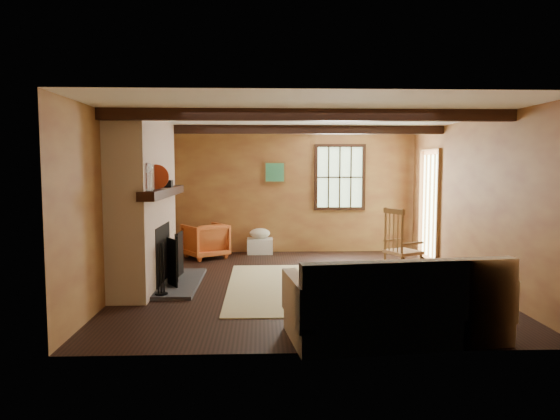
{
  "coord_description": "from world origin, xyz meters",
  "views": [
    {
      "loc": [
        -0.57,
        -7.2,
        1.72
      ],
      "look_at": [
        -0.28,
        0.4,
        1.05
      ],
      "focal_mm": 32.0,
      "sensor_mm": 36.0,
      "label": 1
    }
  ],
  "objects_px": {
    "fireplace": "(146,209)",
    "armchair": "(205,241)",
    "laundry_basket": "(260,246)",
    "rocking_chair": "(401,249)",
    "sofa": "(397,309)"
  },
  "relations": [
    {
      "from": "fireplace",
      "to": "armchair",
      "type": "height_order",
      "value": "fireplace"
    },
    {
      "from": "sofa",
      "to": "laundry_basket",
      "type": "height_order",
      "value": "sofa"
    },
    {
      "from": "laundry_basket",
      "to": "fireplace",
      "type": "bearing_deg",
      "value": -122.5
    },
    {
      "from": "rocking_chair",
      "to": "laundry_basket",
      "type": "height_order",
      "value": "rocking_chair"
    },
    {
      "from": "rocking_chair",
      "to": "armchair",
      "type": "relative_size",
      "value": 1.53
    },
    {
      "from": "laundry_basket",
      "to": "armchair",
      "type": "relative_size",
      "value": 0.7
    },
    {
      "from": "rocking_chair",
      "to": "laundry_basket",
      "type": "bearing_deg",
      "value": 16.61
    },
    {
      "from": "fireplace",
      "to": "armchair",
      "type": "relative_size",
      "value": 3.34
    },
    {
      "from": "rocking_chair",
      "to": "sofa",
      "type": "bearing_deg",
      "value": 137.93
    },
    {
      "from": "rocking_chair",
      "to": "sofa",
      "type": "relative_size",
      "value": 0.5
    },
    {
      "from": "laundry_basket",
      "to": "armchair",
      "type": "height_order",
      "value": "armchair"
    },
    {
      "from": "rocking_chair",
      "to": "laundry_basket",
      "type": "distance_m",
      "value": 3.21
    },
    {
      "from": "laundry_basket",
      "to": "armchair",
      "type": "distance_m",
      "value": 1.13
    },
    {
      "from": "fireplace",
      "to": "armchair",
      "type": "distance_m",
      "value": 2.33
    },
    {
      "from": "sofa",
      "to": "laundry_basket",
      "type": "distance_m",
      "value": 5.15
    }
  ]
}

